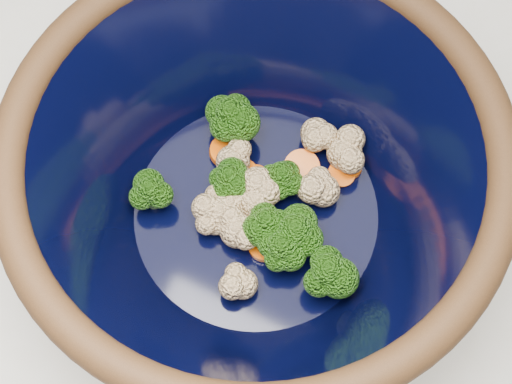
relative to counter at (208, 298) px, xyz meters
The scene contains 4 objects.
ground 0.45m from the counter, ahead, with size 3.00×3.00×0.00m, color #9E7A54.
counter is the anchor object (origin of this frame).
mixing_bowl 0.55m from the counter, 11.46° to the right, with size 0.42×0.42×0.17m.
vegetable_pile 0.52m from the counter, ahead, with size 0.21×0.18×0.06m.
Camera 1 is at (0.20, -0.24, 1.52)m, focal length 50.00 mm.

